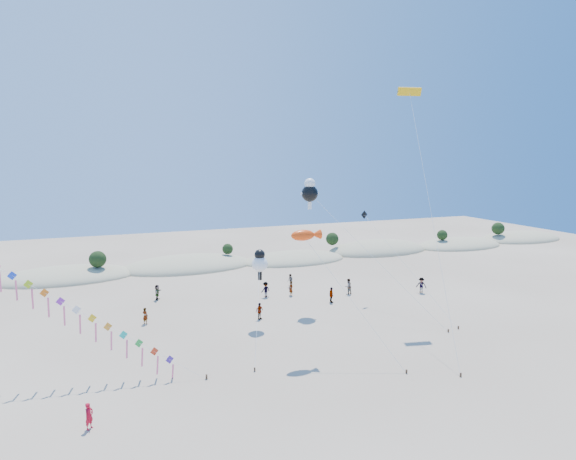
{
  "coord_description": "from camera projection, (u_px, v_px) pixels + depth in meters",
  "views": [
    {
      "loc": [
        -10.87,
        -23.41,
        15.81
      ],
      "look_at": [
        3.54,
        14.0,
        9.7
      ],
      "focal_mm": 30.0,
      "sensor_mm": 36.0,
      "label": 1
    }
  ],
  "objects": [
    {
      "name": "dune_ridge",
      "position": [
        195.0,
        266.0,
        69.84
      ],
      "size": [
        145.3,
        11.49,
        5.57
      ],
      "color": "tan",
      "rests_on": "ground"
    },
    {
      "name": "dark_kite",
      "position": [
        388.0,
        244.0,
        50.8
      ],
      "size": [
        3.66,
        12.45,
        9.95
      ],
      "color": "#3F2D1E",
      "rests_on": "ground"
    },
    {
      "name": "fish_kite",
      "position": [
        306.0,
        235.0,
        38.29
      ],
      "size": [
        6.58,
        7.19,
        10.09
      ],
      "color": "#3F2D1E",
      "rests_on": "ground"
    },
    {
      "name": "flyer_foreground",
      "position": [
        89.0,
        416.0,
        28.12
      ],
      "size": [
        0.67,
        0.7,
        1.61
      ],
      "primitive_type": "imported",
      "rotation": [
        0.0,
        0.0,
        0.87
      ],
      "color": "#B80E25",
      "rests_on": "ground"
    },
    {
      "name": "cartoon_kite_high",
      "position": [
        310.0,
        192.0,
        50.16
      ],
      "size": [
        9.57,
        13.13,
        13.64
      ],
      "color": "#3F2D1E",
      "rests_on": "ground"
    },
    {
      "name": "parafoil_kite",
      "position": [
        410.0,
        96.0,
        47.08
      ],
      "size": [
        6.45,
        15.63,
        22.61
      ],
      "color": "#3F2D1E",
      "rests_on": "ground"
    },
    {
      "name": "beachgoers",
      "position": [
        294.0,
        291.0,
        54.19
      ],
      "size": [
        32.18,
        11.58,
        1.84
      ],
      "color": "slate",
      "rests_on": "ground"
    },
    {
      "name": "ground",
      "position": [
        318.0,
        433.0,
        27.84
      ],
      "size": [
        160.0,
        160.0,
        0.0
      ],
      "primitive_type": "plane",
      "color": "gray",
      "rests_on": "ground"
    },
    {
      "name": "cartoon_kite_low",
      "position": [
        260.0,
        262.0,
        44.98
      ],
      "size": [
        4.32,
        10.4,
        7.28
      ],
      "color": "#3F2D1E",
      "rests_on": "ground"
    }
  ]
}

